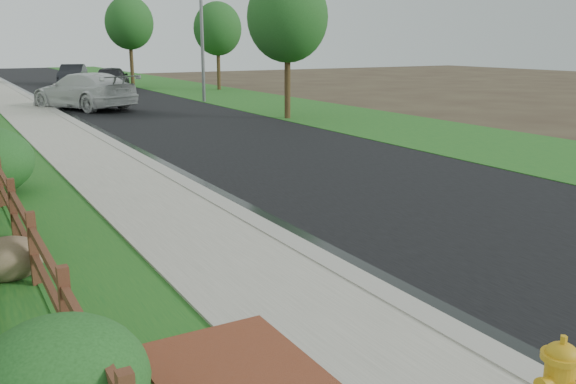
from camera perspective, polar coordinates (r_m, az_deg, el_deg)
ground at (r=8.21m, az=6.84°, el=-10.49°), size 120.00×120.00×0.00m
road at (r=42.09m, az=-17.44°, el=8.72°), size 8.00×90.00×0.02m
curb at (r=41.38m, az=-23.16°, el=8.23°), size 0.40×90.00×0.12m
wet_gutter at (r=41.43m, az=-22.68°, el=8.23°), size 0.50×90.00×0.00m
sidewalk at (r=41.25m, az=-24.96°, el=8.03°), size 2.20×90.00×0.10m
verge_far at (r=44.11m, az=-8.57°, el=9.42°), size 6.00×90.00×0.04m
brick_patch at (r=6.41m, az=-4.21°, el=-17.39°), size 1.60×2.40×0.11m
ranch_fence at (r=12.69m, az=-24.91°, el=0.05°), size 0.12×16.92×1.10m
fire_hydrant at (r=6.06m, az=24.03°, el=-16.00°), size 0.53×0.43×0.83m
white_suv at (r=32.95m, az=-18.57°, el=8.97°), size 4.92×6.80×1.83m
dark_car_mid at (r=44.18m, az=-16.16°, el=10.16°), size 3.71×5.45×1.72m
dark_car_far at (r=51.67m, az=-19.50°, el=10.32°), size 3.17×5.12×1.59m
streetlight at (r=35.18m, az=-8.38°, el=16.86°), size 2.13×0.63×9.28m
boulder at (r=9.71m, az=-24.68°, el=-5.71°), size 1.15×0.97×0.66m
shrub_a at (r=5.73m, az=-20.47°, el=-16.46°), size 1.65×1.65×1.13m
tree_near_right at (r=27.24m, az=-0.05°, el=16.02°), size 3.51×3.51×6.31m
tree_mid_right at (r=44.03m, az=-6.61°, el=14.92°), size 3.34×3.34×6.06m
tree_far_right at (r=49.93m, az=-14.63°, el=15.05°), size 3.66×3.66×6.75m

